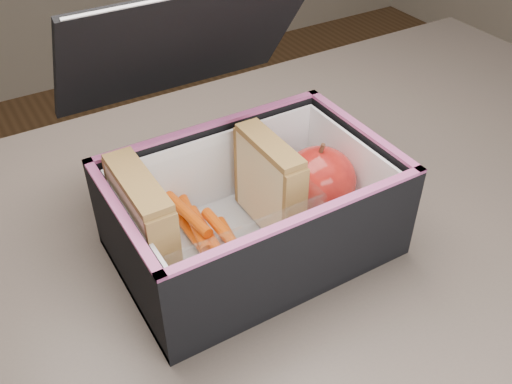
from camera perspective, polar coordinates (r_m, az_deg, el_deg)
kitchen_table at (r=0.69m, az=6.45°, el=-10.74°), size 1.20×0.80×0.75m
lunch_bag at (r=0.58m, az=-0.59°, el=-0.96°), size 0.28×0.29×0.25m
plastic_tub at (r=0.57m, az=-4.56°, el=-2.66°), size 0.18×0.13×0.08m
sandwich_left at (r=0.54m, az=-11.15°, el=-3.40°), size 0.03×0.10×0.11m
sandwich_right at (r=0.59m, az=1.30°, el=0.81°), size 0.03×0.09×0.10m
carrot_sticks at (r=0.59m, az=-4.99°, el=-3.86°), size 0.05×0.15×0.03m
paper_napkin at (r=0.64m, az=5.64°, el=-1.68°), size 0.09×0.09×0.01m
red_apple at (r=0.61m, az=6.32°, el=1.16°), size 0.11×0.11×0.08m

